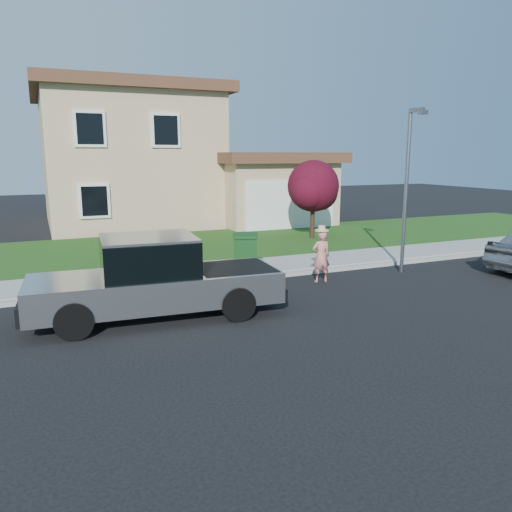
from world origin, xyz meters
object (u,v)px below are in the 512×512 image
Objects in this scene: woman at (321,255)px; street_lamp at (408,181)px; pickup_truck at (155,280)px; ornamental_tree at (314,188)px; trash_bin at (246,254)px.

street_lamp is (2.92, 0.02, 2.00)m from woman.
pickup_truck is at bearing 21.01° from woman.
woman is 0.33× the size of street_lamp.
ornamental_tree is at bearing 82.07° from street_lamp.
ornamental_tree is 0.67× the size of street_lamp.
woman is (4.95, 1.23, -0.08)m from pickup_truck.
woman is at bearing 17.89° from pickup_truck.
street_lamp is at bearing -93.83° from ornamental_tree.
pickup_truck reaches higher than woman.
trash_bin is 5.27m from street_lamp.
woman is 2.16m from trash_bin.
trash_bin is (-5.15, -5.07, -1.43)m from ornamental_tree.
woman is at bearing -9.83° from trash_bin.
ornamental_tree reaches higher than trash_bin.
woman is at bearing -118.11° from ornamental_tree.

